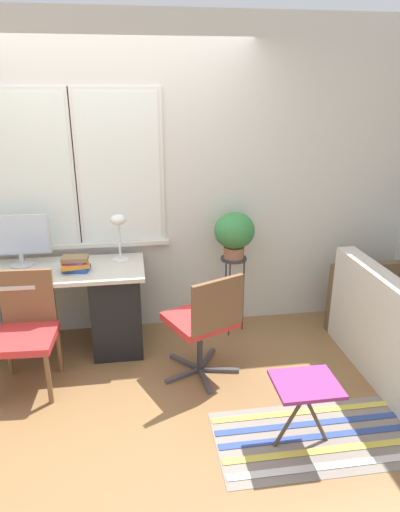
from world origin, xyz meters
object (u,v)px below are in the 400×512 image
Objects in this scene: monitor at (19,239)px; plant_stand at (233,269)px; desk_lamp at (118,226)px; desk_chair_wooden at (25,329)px; office_chair_swivel at (205,321)px; potted_plant at (234,232)px; mouse at (48,273)px; book_stack at (75,264)px; keyboard at (14,277)px; folding_stool at (306,389)px.

plant_stand is at bearing -0.23° from monitor.
desk_chair_wooden is (-0.70, -0.58, -0.59)m from desk_lamp.
office_chair_swivel is at bearing -1.47° from desk_chair_wooden.
plant_stand is at bearing -90.00° from potted_plant.
mouse is 0.29× the size of book_stack.
desk_lamp reaches higher than mouse.
mouse is (0.26, 0.03, 0.01)m from keyboard.
folding_stool is at bearing -85.16° from plant_stand.
book_stack is 1.35m from potted_plant.
book_stack is 0.51× the size of folding_stool.
book_stack is (0.20, 0.05, 0.04)m from mouse.
monitor is 1.07× the size of folding_stool.
mouse is at bearing -171.41° from plant_stand.
folding_stool is (1.45, -1.30, -0.40)m from book_stack.
keyboard is at bearing 147.46° from folding_stool.
potted_plant is (1.53, 0.23, 0.19)m from mouse.
keyboard is 0.44× the size of office_chair_swivel.
desk_chair_wooden is 2.12× the size of potted_plant.
potted_plant is at bearing 21.58° from desk_chair_wooden.
monitor is at bearing 142.00° from folding_stool.
plant_stand is at bearing 21.58° from desk_chair_wooden.
monitor is 0.78m from desk_chair_wooden.
monitor is 1.23× the size of desk_lamp.
monitor is 0.52m from book_stack.
folding_stool is at bearing -36.99° from mouse.
mouse is 0.08× the size of office_chair_swivel.
keyboard reaches higher than plant_stand.
potted_plant is at bearing 94.84° from folding_stool.
keyboard is at bearing -161.37° from desk_lamp.
mouse is 0.15× the size of folding_stool.
desk_lamp is at bearing 179.22° from potted_plant.
book_stack is at bearing 50.48° from desk_chair_wooden.
desk_lamp is at bearing 42.54° from desk_chair_wooden.
plant_stand is (0.98, -0.01, -0.44)m from desk_lamp.
keyboard is at bearing 112.68° from desk_chair_wooden.
office_chair_swivel reaches higher than book_stack.
monitor reaches higher than desk_chair_wooden.
plant_stand is 0.35m from potted_plant.
monitor is 0.80m from desk_lamp.
desk_lamp is at bearing 179.22° from plant_stand.
potted_plant is (1.78, -0.01, -0.02)m from monitor.
folding_stool is at bearing -85.16° from potted_plant.
plant_stand is at bearing 8.25° from keyboard.
potted_plant is at bearing 7.80° from book_stack.
potted_plant is at bearing -0.23° from monitor.
book_stack is at bearing 9.56° from keyboard.
plant_stand reaches higher than folding_stool.
plant_stand is at bearing -142.84° from office_chair_swivel.
monitor is 1.81m from plant_stand.
plant_stand is 1.55× the size of folding_stool.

